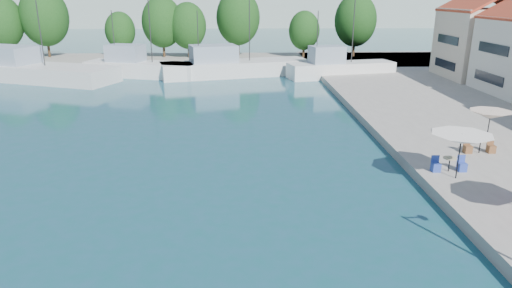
{
  "coord_description": "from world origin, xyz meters",
  "views": [
    {
      "loc": [
        -3.24,
        0.07,
        9.5
      ],
      "look_at": [
        -2.43,
        26.0,
        1.01
      ],
      "focal_mm": 32.0,
      "sensor_mm": 36.0,
      "label": 1
    }
  ],
  "objects_px": {
    "trawler_02": "(140,68)",
    "umbrella_cream": "(490,115)",
    "trawler_04": "(338,69)",
    "umbrella_white": "(461,139)",
    "trawler_01": "(28,71)",
    "trawler_03": "(232,67)"
  },
  "relations": [
    {
      "from": "trawler_02",
      "to": "umbrella_white",
      "type": "distance_m",
      "value": 41.93
    },
    {
      "from": "trawler_04",
      "to": "umbrella_white",
      "type": "distance_m",
      "value": 33.44
    },
    {
      "from": "umbrella_white",
      "to": "umbrella_cream",
      "type": "bearing_deg",
      "value": 51.63
    },
    {
      "from": "trawler_01",
      "to": "trawler_03",
      "type": "height_order",
      "value": "same"
    },
    {
      "from": "umbrella_white",
      "to": "trawler_01",
      "type": "bearing_deg",
      "value": 137.48
    },
    {
      "from": "trawler_03",
      "to": "trawler_04",
      "type": "bearing_deg",
      "value": -22.25
    },
    {
      "from": "trawler_01",
      "to": "umbrella_white",
      "type": "relative_size",
      "value": 7.11
    },
    {
      "from": "trawler_04",
      "to": "umbrella_cream",
      "type": "height_order",
      "value": "trawler_04"
    },
    {
      "from": "trawler_03",
      "to": "umbrella_cream",
      "type": "relative_size",
      "value": 7.26
    },
    {
      "from": "trawler_03",
      "to": "trawler_04",
      "type": "distance_m",
      "value": 12.97
    },
    {
      "from": "trawler_02",
      "to": "umbrella_white",
      "type": "bearing_deg",
      "value": -40.17
    },
    {
      "from": "trawler_01",
      "to": "umbrella_cream",
      "type": "xyz_separation_m",
      "value": [
        40.56,
        -27.24,
        1.35
      ]
    },
    {
      "from": "trawler_01",
      "to": "umbrella_white",
      "type": "height_order",
      "value": "trawler_01"
    },
    {
      "from": "trawler_01",
      "to": "trawler_04",
      "type": "relative_size",
      "value": 1.62
    },
    {
      "from": "trawler_01",
      "to": "umbrella_white",
      "type": "distance_m",
      "value": 48.86
    },
    {
      "from": "trawler_01",
      "to": "trawler_03",
      "type": "bearing_deg",
      "value": 25.4
    },
    {
      "from": "trawler_02",
      "to": "umbrella_cream",
      "type": "distance_m",
      "value": 40.29
    },
    {
      "from": "trawler_04",
      "to": "umbrella_cream",
      "type": "bearing_deg",
      "value": -94.96
    },
    {
      "from": "trawler_04",
      "to": "trawler_01",
      "type": "bearing_deg",
      "value": 167.83
    },
    {
      "from": "trawler_04",
      "to": "umbrella_cream",
      "type": "relative_size",
      "value": 5.18
    },
    {
      "from": "trawler_04",
      "to": "umbrella_white",
      "type": "xyz_separation_m",
      "value": [
        -0.77,
        -33.39,
        1.64
      ]
    },
    {
      "from": "umbrella_white",
      "to": "umbrella_cream",
      "type": "relative_size",
      "value": 1.18
    }
  ]
}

